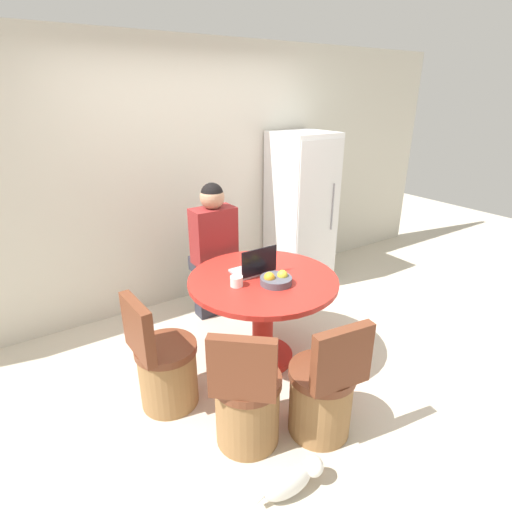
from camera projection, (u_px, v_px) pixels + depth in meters
name	position (u px, v px, depth m)	size (l,w,h in m)	color
ground_plane	(276.00, 364.00, 3.33)	(12.00, 12.00, 0.00)	beige
wall_back	(187.00, 178.00, 4.04)	(7.00, 0.06, 2.60)	beige
refrigerator	(301.00, 210.00, 4.54)	(0.60, 0.65, 1.72)	white
dining_table	(263.00, 301.00, 3.21)	(1.18, 1.18, 0.76)	#B2261E
chair_near_camera	(323.00, 395.00, 2.58)	(0.44, 0.45, 0.88)	olive
chair_left_side	(165.00, 369.00, 2.82)	(0.44, 0.43, 0.88)	olive
chair_near_left_corner	(247.00, 404.00, 2.50)	(0.50, 0.50, 0.88)	olive
person_seated	(212.00, 246.00, 3.74)	(0.40, 0.37, 1.38)	#2D2D38
laptop	(254.00, 267.00, 3.19)	(0.32, 0.22, 0.23)	#B7B7BC
fruit_bowl	(276.00, 279.00, 3.02)	(0.24, 0.24, 0.10)	#4C4C56
coffee_cup	(237.00, 281.00, 2.98)	(0.10, 0.10, 0.08)	white
cat	(292.00, 480.00, 2.23)	(0.44, 0.15, 0.18)	white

